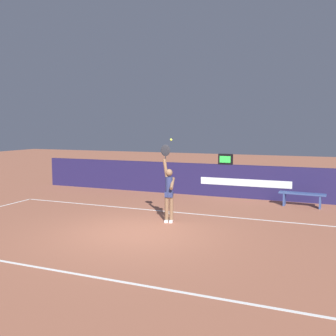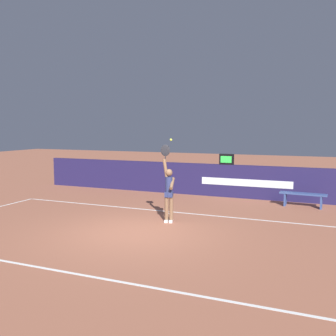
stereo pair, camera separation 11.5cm
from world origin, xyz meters
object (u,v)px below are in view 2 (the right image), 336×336
speed_display (227,159)px  courtside_bench_near (303,196)px  tennis_player (169,190)px  tennis_ball (171,140)px

speed_display → courtside_bench_near: bearing=-16.8°
tennis_player → courtside_bench_near: size_ratio=1.44×
speed_display → tennis_ball: bearing=-95.4°
tennis_player → courtside_bench_near: tennis_player is taller
tennis_ball → courtside_bench_near: size_ratio=0.04×
speed_display → tennis_player: tennis_player is taller
speed_display → tennis_player: 4.73m
speed_display → tennis_ball: (-0.46, -4.85, 0.93)m
tennis_player → tennis_ball: 1.54m
speed_display → tennis_ball: tennis_ball is taller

